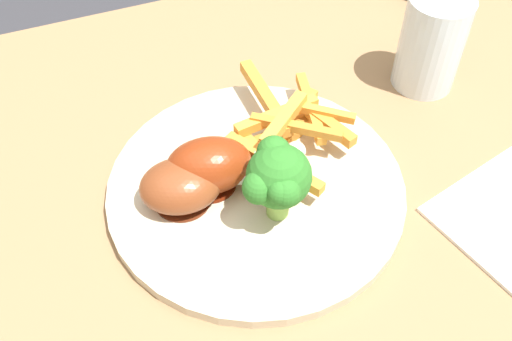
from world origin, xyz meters
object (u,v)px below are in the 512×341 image
Objects in this scene: dining_table at (285,235)px; carrot_fries_pile at (284,129)px; broccoli_floret_front at (277,178)px; chicken_drumstick_far at (186,185)px; chicken_drumstick_near at (212,163)px; dinner_plate at (256,188)px; water_glass at (431,43)px.

carrot_fries_pile is (0.00, 0.02, 0.15)m from dining_table.
broccoli_floret_front reaches higher than dining_table.
chicken_drumstick_far is (-0.11, -0.01, 0.15)m from dining_table.
broccoli_floret_front is 0.09m from chicken_drumstick_far.
chicken_drumstick_near is (-0.08, -0.02, 0.01)m from carrot_fries_pile.
chicken_drumstick_far is (-0.07, 0.04, -0.03)m from broccoli_floret_front.
carrot_fries_pile is at bearing 42.34° from dinner_plate.
dining_table is 15.45× the size of broccoli_floret_front.
chicken_drumstick_far is (-0.06, 0.01, 0.03)m from dinner_plate.
chicken_drumstick_near is at bearing -166.82° from water_glass.
carrot_fries_pile is 1.41× the size of chicken_drumstick_near.
broccoli_floret_front reaches higher than dinner_plate.
dining_table is 11.40× the size of water_glass.
water_glass is at bearing 27.81° from broccoli_floret_front.
carrot_fries_pile is at bearing 15.30° from chicken_drumstick_near.
dinner_plate is at bearing -5.74° from chicken_drumstick_far.
dining_table is 9.33× the size of chicken_drumstick_near.
broccoli_floret_front is 0.10m from carrot_fries_pile.
broccoli_floret_front is 0.60× the size of chicken_drumstick_far.
dinner_plate is at bearing -160.60° from water_glass.
chicken_drumstick_far is (-0.11, -0.03, 0.00)m from carrot_fries_pile.
dinner_plate is 2.62× the size of water_glass.
carrot_fries_pile is at bearing -167.75° from water_glass.
chicken_drumstick_far is 0.31m from water_glass.
chicken_drumstick_far is at bearing 146.64° from broccoli_floret_front.
broccoli_floret_front is (0.00, -0.04, 0.06)m from dinner_plate.
broccoli_floret_front reaches higher than chicken_drumstick_near.
dining_table is 0.18m from chicken_drumstick_far.
chicken_drumstick_near is at bearing 23.37° from chicken_drumstick_far.
dining_table is at bearing 21.82° from dinner_plate.
water_glass is (0.23, 0.12, -0.01)m from broccoli_floret_front.
water_glass reaches higher than chicken_drumstick_far.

